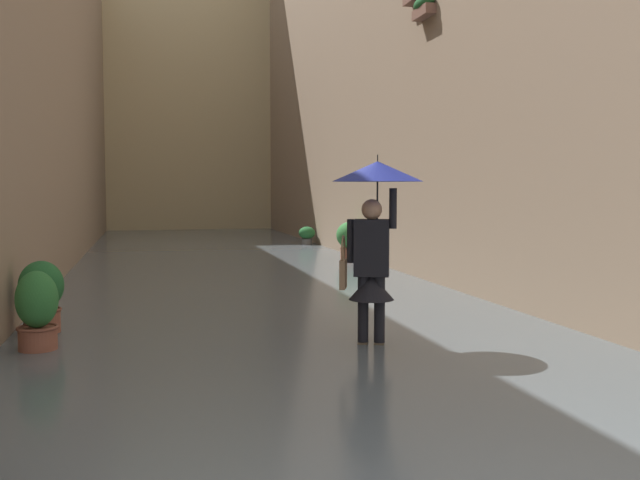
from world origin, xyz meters
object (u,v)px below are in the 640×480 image
object	(u,v)px
potted_plant_near_left	(350,239)
potted_plant_far_left	(307,235)
potted_plant_near_right	(37,313)
potted_plant_mid_right	(42,297)
person_wading	(374,216)

from	to	relation	value
potted_plant_near_left	potted_plant_far_left	bearing A→B (deg)	-89.28
potted_plant_near_right	potted_plant_mid_right	world-z (taller)	potted_plant_mid_right
potted_plant_near_left	potted_plant_near_right	xyz separation A→B (m)	(5.87, 8.72, -0.08)
person_wading	potted_plant_far_left	size ratio (longest dim) A/B	3.44
person_wading	potted_plant_mid_right	size ratio (longest dim) A/B	2.29
potted_plant_far_left	person_wading	bearing A→B (deg)	80.72
potted_plant_near_left	potted_plant_near_right	distance (m)	10.51
person_wading	potted_plant_near_left	world-z (taller)	person_wading
potted_plant_far_left	potted_plant_near_right	xyz separation A→B (m)	(5.81, 13.27, 0.11)
potted_plant_mid_right	potted_plant_near_right	bearing A→B (deg)	94.90
potted_plant_far_left	potted_plant_near_right	world-z (taller)	potted_plant_near_right
potted_plant_far_left	potted_plant_near_left	size ratio (longest dim) A/B	0.64
person_wading	potted_plant_near_right	xyz separation A→B (m)	(3.56, -0.50, -1.01)
potted_plant_mid_right	person_wading	bearing A→B (deg)	158.19
person_wading	potted_plant_mid_right	bearing A→B (deg)	-21.81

